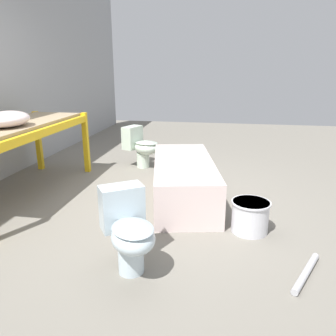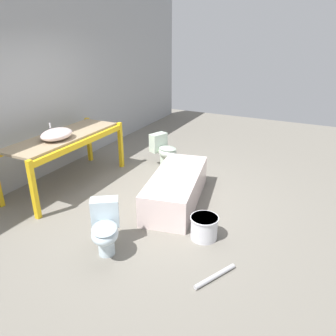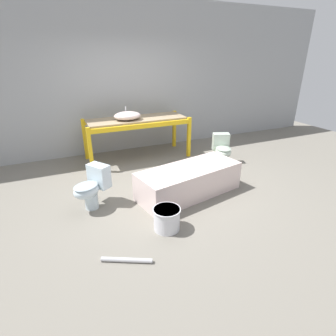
# 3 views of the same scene
# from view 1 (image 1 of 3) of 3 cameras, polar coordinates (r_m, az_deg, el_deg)

# --- Properties ---
(ground_plane) EXTENTS (12.00, 12.00, 0.00)m
(ground_plane) POSITION_cam_1_polar(r_m,az_deg,el_deg) (3.72, -4.84, -6.43)
(ground_plane) COLOR slate
(shelving_rack) EXTENTS (2.17, 0.82, 0.87)m
(shelving_rack) POSITION_cam_1_polar(r_m,az_deg,el_deg) (4.15, -25.07, 5.46)
(shelving_rack) COLOR yellow
(shelving_rack) RESTS_ON ground_plane
(sink_basin) EXTENTS (0.54, 0.42, 0.25)m
(sink_basin) POSITION_cam_1_polar(r_m,az_deg,el_deg) (3.90, -26.22, 7.66)
(sink_basin) COLOR silver
(sink_basin) RESTS_ON shelving_rack
(bathtub_main) EXTENTS (1.78, 0.98, 0.46)m
(bathtub_main) POSITION_cam_1_polar(r_m,az_deg,el_deg) (3.80, 2.72, -1.57)
(bathtub_main) COLOR silver
(bathtub_main) RESTS_ON ground_plane
(toilet_near) EXTENTS (0.63, 0.57, 0.62)m
(toilet_near) POSITION_cam_1_polar(r_m,az_deg,el_deg) (2.47, -6.87, -10.49)
(toilet_near) COLOR silver
(toilet_near) RESTS_ON ground_plane
(toilet_far) EXTENTS (0.49, 0.62, 0.62)m
(toilet_far) POSITION_cam_1_polar(r_m,az_deg,el_deg) (5.05, -4.74, 3.91)
(toilet_far) COLOR silver
(toilet_far) RESTS_ON ground_plane
(bucket_white) EXTENTS (0.36, 0.36, 0.30)m
(bucket_white) POSITION_cam_1_polar(r_m,az_deg,el_deg) (3.17, 14.11, -8.08)
(bucket_white) COLOR silver
(bucket_white) RESTS_ON ground_plane
(loose_pipe) EXTENTS (0.53, 0.30, 0.05)m
(loose_pipe) POSITION_cam_1_polar(r_m,az_deg,el_deg) (2.73, 22.89, -16.46)
(loose_pipe) COLOR #B7B7BC
(loose_pipe) RESTS_ON ground_plane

